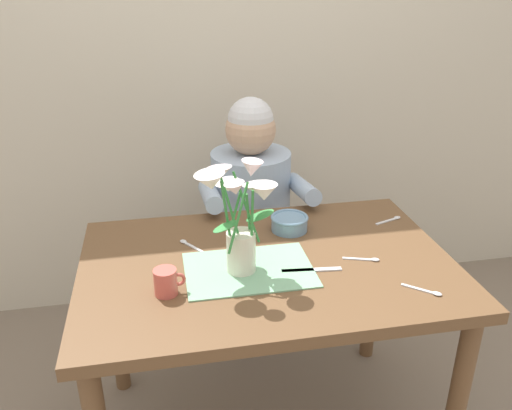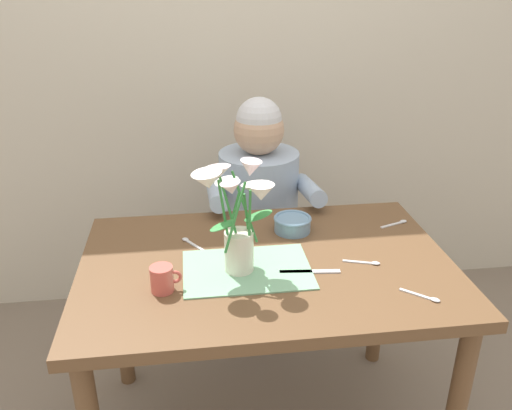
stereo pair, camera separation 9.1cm
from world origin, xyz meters
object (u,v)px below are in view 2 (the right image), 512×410
Objects in this scene: ceramic_bowl at (292,223)px; dinner_knife at (310,272)px; flower_vase at (237,211)px; coffee_cup at (162,279)px; seated_person at (259,225)px.

dinner_knife is (-0.00, -0.29, -0.03)m from ceramic_bowl.
flower_vase is 3.79× the size of coffee_cup.
seated_person reaches higher than coffee_cup.
seated_person is 0.87m from coffee_cup.
seated_person reaches higher than ceramic_bowl.
coffee_cup is at bearing -143.85° from ceramic_bowl.
ceramic_bowl is at bearing 36.15° from coffee_cup.
ceramic_bowl is 0.72× the size of dinner_knife.
coffee_cup is at bearing -168.90° from dinner_knife.
flower_vase is 0.38m from ceramic_bowl.
coffee_cup reaches higher than ceramic_bowl.
flower_vase is (-0.16, -0.66, 0.38)m from seated_person.
flower_vase reaches higher than dinner_knife.
seated_person is 8.35× the size of ceramic_bowl.
seated_person is at bearing 76.49° from flower_vase.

